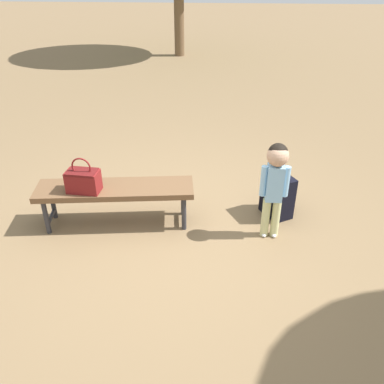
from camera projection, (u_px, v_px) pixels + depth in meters
The scene contains 5 objects.
ground_plane at pixel (178, 233), 4.26m from camera, with size 40.00×40.00×0.00m, color brown.
park_bench at pixel (115, 191), 4.22m from camera, with size 1.63×0.57×0.45m.
handbag at pixel (83, 180), 4.05m from camera, with size 0.34×0.21×0.37m.
child_standing at pixel (275, 177), 3.89m from camera, with size 0.28×0.21×1.02m.
backpack_large at pixel (278, 193), 4.43m from camera, with size 0.37×0.40×0.55m.
Camera 1 is at (0.35, -3.42, 2.56)m, focal length 38.54 mm.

